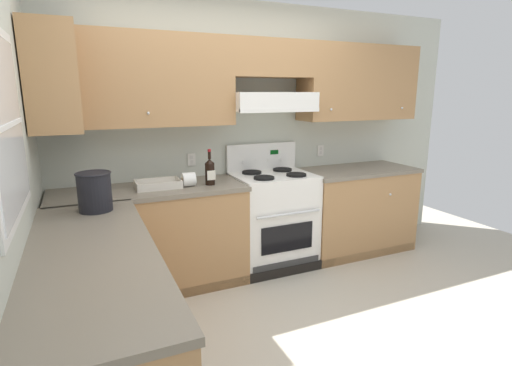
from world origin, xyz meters
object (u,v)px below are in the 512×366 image
Objects in this scene: stove at (273,219)px; wine_bottle at (210,171)px; paper_towel_roll at (188,179)px; bucket at (95,191)px; bowl at (158,185)px.

stove is 3.81× the size of wine_bottle.
paper_towel_roll is at bearing -175.49° from stove.
wine_bottle is at bearing -172.69° from stove.
bucket is (-0.95, -0.44, 0.02)m from wine_bottle.
wine_bottle is 1.05m from bucket.
bowl is at bearing -179.20° from stove.
stove is 0.99m from paper_towel_roll.
wine_bottle is 2.61× the size of paper_towel_roll.
bucket reaches higher than paper_towel_roll.
bowl is at bearing 170.92° from wine_bottle.
bucket is at bearing -162.17° from stove.
stove reaches higher than bucket.
wine_bottle is at bearing -5.55° from paper_towel_roll.
wine_bottle is 0.84× the size of bowl.
bucket is (-0.51, -0.51, 0.12)m from bowl.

